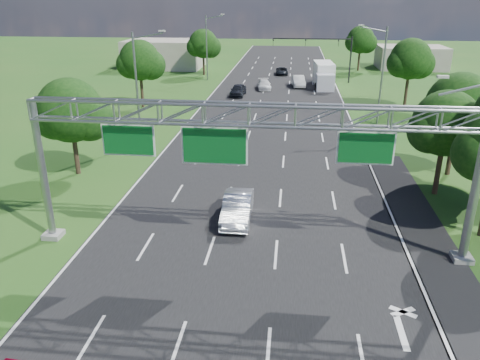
# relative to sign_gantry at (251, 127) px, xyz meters

# --- Properties ---
(ground) EXTENTS (220.00, 220.00, 0.00)m
(ground) POSITION_rel_sign_gantry_xyz_m (-0.33, 18.00, -6.89)
(ground) COLOR #205319
(ground) RESTS_ON ground
(road) EXTENTS (18.00, 180.00, 0.02)m
(road) POSITION_rel_sign_gantry_xyz_m (-0.33, 18.00, -6.89)
(road) COLOR black
(road) RESTS_ON ground
(road_flare) EXTENTS (3.00, 30.00, 0.02)m
(road_flare) POSITION_rel_sign_gantry_xyz_m (9.87, 2.00, -6.89)
(road_flare) COLOR black
(road_flare) RESTS_ON ground
(sign_gantry) EXTENTS (23.50, 1.00, 9.56)m
(sign_gantry) POSITION_rel_sign_gantry_xyz_m (0.00, 0.00, 0.00)
(sign_gantry) COLOR gray
(sign_gantry) RESTS_ON ground
(traffic_signal) EXTENTS (12.21, 0.24, 7.00)m
(traffic_signal) POSITION_rel_sign_gantry_xyz_m (7.15, 53.00, -1.72)
(traffic_signal) COLOR black
(traffic_signal) RESTS_ON ground
(streetlight_l_near) EXTENTS (2.97, 0.22, 10.16)m
(streetlight_l_near) POSITION_rel_sign_gantry_xyz_m (-11.63, 18.00, -1.31)
(streetlight_l_near) COLOR gray
(streetlight_l_near) RESTS_ON ground
(streetlight_l_far) EXTENTS (2.97, 0.22, 10.16)m
(streetlight_l_far) POSITION_rel_sign_gantry_xyz_m (-11.63, 53.00, -1.31)
(streetlight_l_far) COLOR gray
(streetlight_l_far) RESTS_ON ground
(streetlight_r_mid) EXTENTS (2.97, 0.22, 10.16)m
(streetlight_r_mid) POSITION_rel_sign_gantry_xyz_m (10.97, 28.00, -1.31)
(streetlight_r_mid) COLOR gray
(streetlight_r_mid) RESTS_ON ground
(tree_verge_la) EXTENTS (5.76, 4.80, 7.40)m
(tree_verge_la) POSITION_rel_sign_gantry_xyz_m (-14.25, 10.04, -2.13)
(tree_verge_la) COLOR #2D2116
(tree_verge_la) RESTS_ON ground
(tree_verge_lb) EXTENTS (5.76, 4.80, 8.06)m
(tree_verge_lb) POSITION_rel_sign_gantry_xyz_m (-16.25, 33.04, -1.48)
(tree_verge_lb) COLOR #2D2116
(tree_verge_lb) RESTS_ON ground
(tree_verge_lc) EXTENTS (5.76, 4.80, 7.62)m
(tree_verge_lc) POSITION_rel_sign_gantry_xyz_m (-13.25, 58.04, -1.92)
(tree_verge_lc) COLOR #2D2116
(tree_verge_lc) RESTS_ON ground
(tree_verge_rd) EXTENTS (5.76, 4.80, 8.28)m
(tree_verge_rd) POSITION_rel_sign_gantry_xyz_m (15.75, 36.04, -1.26)
(tree_verge_rd) COLOR #2D2116
(tree_verge_rd) RESTS_ON ground
(tree_verge_re) EXTENTS (5.76, 4.80, 7.84)m
(tree_verge_re) POSITION_rel_sign_gantry_xyz_m (13.75, 66.04, -1.70)
(tree_verge_re) COLOR #2D2116
(tree_verge_re) RESTS_ON ground
(building_left) EXTENTS (14.00, 10.00, 5.00)m
(building_left) POSITION_rel_sign_gantry_xyz_m (-22.33, 66.00, -4.39)
(building_left) COLOR gray
(building_left) RESTS_ON ground
(building_right) EXTENTS (12.00, 9.00, 4.00)m
(building_right) POSITION_rel_sign_gantry_xyz_m (23.67, 70.00, -4.89)
(building_right) COLOR gray
(building_right) RESTS_ON ground
(silver_sedan) EXTENTS (1.76, 4.88, 1.60)m
(silver_sedan) POSITION_rel_sign_gantry_xyz_m (-1.08, 3.44, -6.09)
(silver_sedan) COLOR silver
(silver_sedan) RESTS_ON ground
(car_queue_a) EXTENTS (2.41, 4.72, 1.31)m
(car_queue_a) POSITION_rel_sign_gantry_xyz_m (-2.18, 46.21, -6.24)
(car_queue_a) COLOR silver
(car_queue_a) RESTS_ON ground
(car_queue_b) EXTENTS (2.21, 4.37, 1.18)m
(car_queue_b) POSITION_rel_sign_gantry_xyz_m (0.00, 59.82, -6.30)
(car_queue_b) COLOR black
(car_queue_b) RESTS_ON ground
(car_queue_c) EXTENTS (2.08, 4.68, 1.56)m
(car_queue_c) POSITION_rel_sign_gantry_xyz_m (-5.43, 41.02, -6.11)
(car_queue_c) COLOR black
(car_queue_c) RESTS_ON ground
(car_queue_d) EXTENTS (2.21, 5.04, 1.61)m
(car_queue_d) POSITION_rel_sign_gantry_xyz_m (2.80, 48.83, -6.09)
(car_queue_d) COLOR silver
(car_queue_d) RESTS_ON ground
(box_truck) EXTENTS (3.03, 9.16, 3.42)m
(box_truck) POSITION_rel_sign_gantry_xyz_m (6.56, 49.56, -5.25)
(box_truck) COLOR white
(box_truck) RESTS_ON ground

